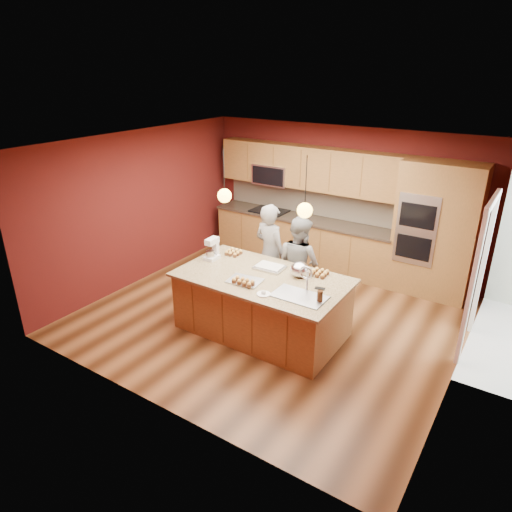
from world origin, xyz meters
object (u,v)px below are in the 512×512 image
Objects in this scene: island at (263,304)px; person_right at (299,264)px; mixing_bowl at (300,270)px; person_left at (270,253)px; stand_mixer at (212,250)px.

island is 1.00m from person_right.
mixing_bowl is at bearing 34.64° from island.
person_left reaches higher than person_right.
person_right is at bearing 85.03° from island.
island is 1.57× the size of person_right.
mixing_bowl is at bearing 155.41° from person_left.
person_right is at bearing 35.07° from stand_mixer.
person_right is 0.77m from mixing_bowl.
person_left is at bearing 144.12° from mixing_bowl.
stand_mixer is (-1.09, -0.82, 0.27)m from person_right.
person_left reaches higher than mixing_bowl.
person_right is 4.57× the size of stand_mixer.
person_left is at bearing 54.14° from stand_mixer.
stand_mixer reaches higher than mixing_bowl.
stand_mixer is (-0.55, -0.82, 0.21)m from person_left.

